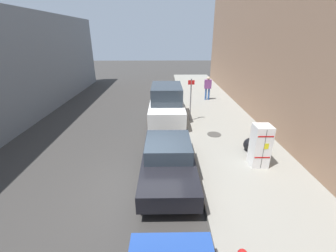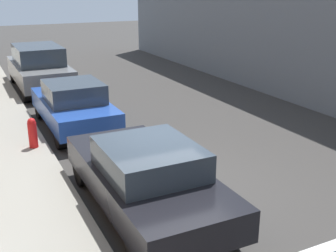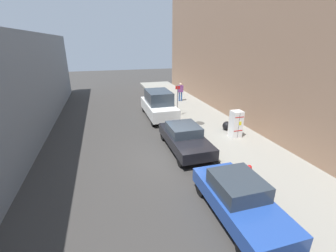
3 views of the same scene
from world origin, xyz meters
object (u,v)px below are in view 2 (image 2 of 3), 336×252
Objects in this scene: parked_sedan_dark at (146,176)px; parked_hatchback_blue at (73,105)px; fire_hydrant at (33,132)px; parked_suv_gray at (39,67)px.

parked_hatchback_blue is at bearing 90.00° from parked_sedan_dark.
parked_sedan_dark is (1.41, -3.88, 0.16)m from fire_hydrant.
fire_hydrant is 7.12m from parked_suv_gray.
parked_hatchback_blue is (1.41, 1.48, 0.16)m from fire_hydrant.
parked_sedan_dark is at bearing -90.00° from parked_suv_gray.
parked_hatchback_blue is (0.00, 5.35, -0.00)m from parked_sedan_dark.
parked_sedan_dark is 0.92× the size of parked_suv_gray.
parked_suv_gray is at bearing 90.00° from parked_sedan_dark.
parked_suv_gray is (0.00, 10.85, 0.19)m from parked_sedan_dark.
parked_hatchback_blue is 5.50m from parked_suv_gray.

